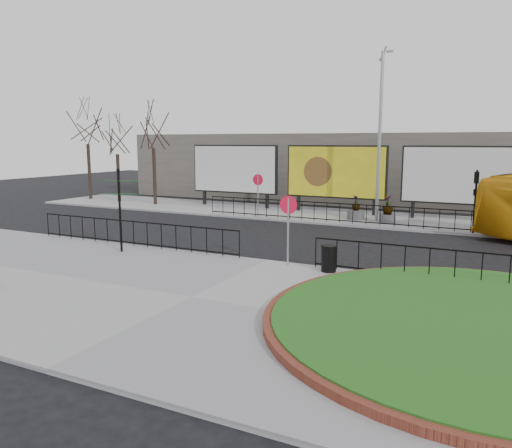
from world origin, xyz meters
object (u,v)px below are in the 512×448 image
Objects in this scene: lamp_post at (380,134)px; fingerpost_sign at (120,202)px; litter_bin at (329,258)px; billboard_mid at (336,172)px; planter_c at (388,211)px; planter_b at (356,211)px.

lamp_post reaches higher than fingerpost_sign.
lamp_post is 12.40m from litter_bin.
litter_bin is at bearing -84.75° from lamp_post.
fingerpost_sign is at bearing -106.61° from billboard_mid.
billboard_mid is 4.82m from planter_c.
fingerpost_sign is 14.32m from planter_c.
fingerpost_sign reaches higher than planter_b.
fingerpost_sign is 2.43× the size of planter_b.
planter_b is at bearing 165.07° from planter_c.
billboard_mid is 0.67× the size of lamp_post.
litter_bin is 0.66× the size of planter_b.
lamp_post is at bearing 144.43° from planter_c.
litter_bin is at bearing -88.08° from planter_c.
planter_b is 1.93m from planter_c.
lamp_post is at bearing 0.00° from planter_b.
fingerpost_sign is at bearing -120.55° from lamp_post.
billboard_mid is 6.92× the size of litter_bin.
planter_c is at bearing 91.92° from litter_bin.
lamp_post is 4.18m from planter_c.
planter_b is at bearing 180.00° from lamp_post.
planter_c is (7.96, 11.83, -1.38)m from fingerpost_sign.
lamp_post is (3.01, -1.97, 2.23)m from billboard_mid.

